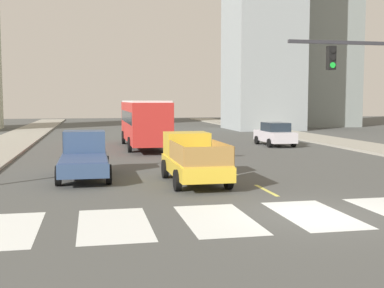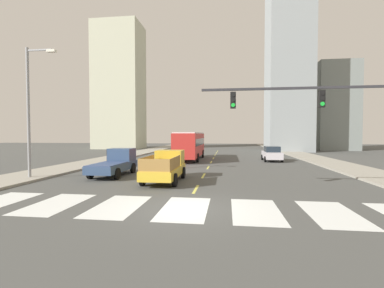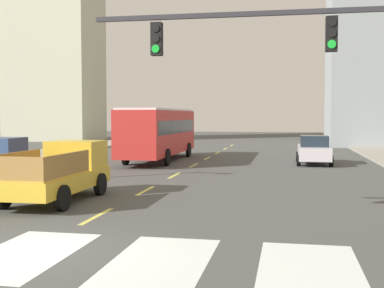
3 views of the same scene
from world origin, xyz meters
name	(u,v)px [view 3 (image 3 of 3)]	position (x,y,z in m)	size (l,w,h in m)	color
ground_plane	(25,254)	(0.00, 0.00, 0.00)	(160.00, 160.00, 0.00)	#484A47
crosswalk_stripe_3	(25,254)	(0.00, 0.00, 0.00)	(1.92, 3.78, 0.01)	silver
crosswalk_stripe_4	(160,261)	(2.90, 0.00, 0.00)	(1.92, 3.78, 0.01)	silver
crosswalk_stripe_5	(310,270)	(5.80, 0.00, 0.00)	(1.92, 3.78, 0.01)	silver
lane_dash_0	(97,216)	(0.00, 4.00, 0.00)	(0.16, 2.40, 0.01)	#D3CD56
lane_dash_1	(146,191)	(0.00, 9.00, 0.00)	(0.16, 2.40, 0.01)	#D3CD56
lane_dash_2	(174,175)	(0.00, 14.00, 0.00)	(0.16, 2.40, 0.01)	#D3CD56
lane_dash_3	(194,165)	(0.00, 19.00, 0.00)	(0.16, 2.40, 0.01)	#D3CD56
lane_dash_4	(207,158)	(0.00, 24.00, 0.00)	(0.16, 2.40, 0.01)	#D3CD56
lane_dash_5	(217,153)	(0.00, 29.00, 0.00)	(0.16, 2.40, 0.01)	#D3CD56
lane_dash_6	(225,149)	(0.00, 34.00, 0.00)	(0.16, 2.40, 0.01)	#D3CD56
lane_dash_7	(232,145)	(0.00, 39.00, 0.00)	(0.16, 2.40, 0.01)	#D3CD56
pickup_stakebed	(61,172)	(-2.29, 6.53, 0.94)	(2.18, 5.20, 1.96)	gold
city_bus	(159,130)	(-2.71, 21.50, 1.95)	(2.72, 10.80, 3.32)	red
sedan_near_right	(314,150)	(6.90, 21.09, 0.86)	(2.02, 4.40, 1.72)	silver
tower_tall_centre	(54,25)	(-21.61, 45.65, 13.45)	(9.85, 7.53, 26.89)	beige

